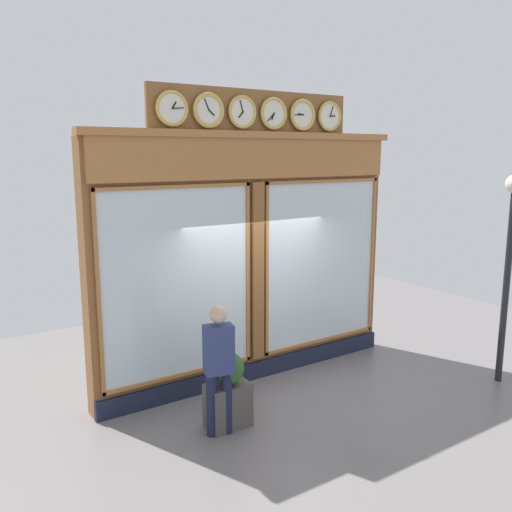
% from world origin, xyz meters
% --- Properties ---
extents(ground_plane, '(14.00, 14.00, 0.00)m').
position_xyz_m(ground_plane, '(0.00, 2.80, 0.00)').
color(ground_plane, slate).
extents(shop_facade, '(5.26, 0.42, 4.42)m').
position_xyz_m(shop_facade, '(0.00, -0.12, 1.98)').
color(shop_facade, brown).
rests_on(shop_facade, ground_plane).
extents(pedestrian, '(0.40, 0.30, 1.69)m').
position_xyz_m(pedestrian, '(1.36, 1.20, 0.93)').
color(pedestrian, '#191E38').
rests_on(pedestrian, ground_plane).
extents(street_lamp, '(0.28, 0.28, 3.21)m').
position_xyz_m(street_lamp, '(-3.10, 2.21, 2.15)').
color(street_lamp, black).
rests_on(street_lamp, ground_plane).
extents(planter_box, '(0.56, 0.36, 0.59)m').
position_xyz_m(planter_box, '(1.17, 1.09, 0.29)').
color(planter_box, '#4C4742').
rests_on(planter_box, ground_plane).
extents(planter_shrub, '(0.43, 0.43, 0.43)m').
position_xyz_m(planter_shrub, '(1.17, 1.09, 0.80)').
color(planter_shrub, '#285623').
rests_on(planter_shrub, planter_box).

